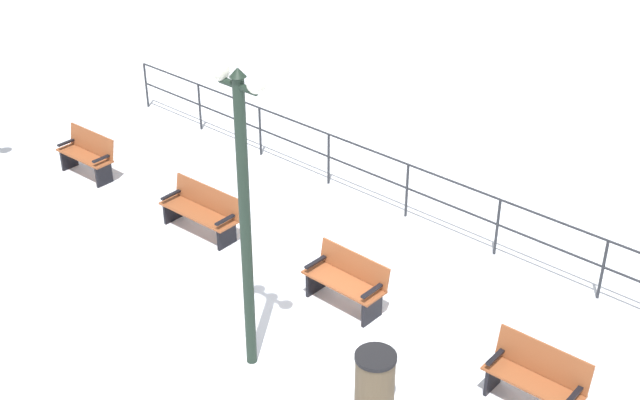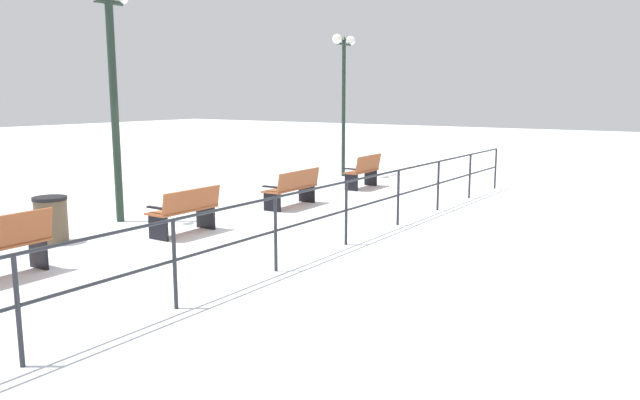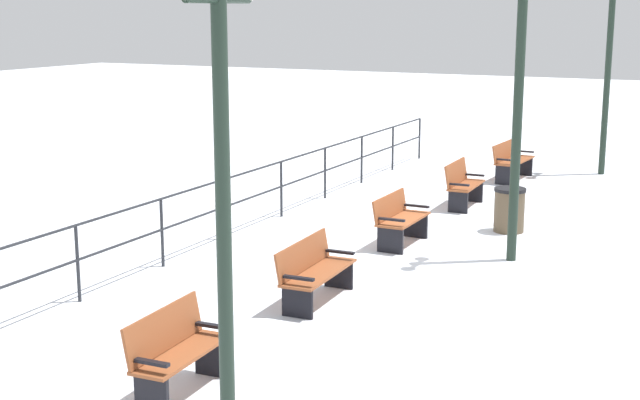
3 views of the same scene
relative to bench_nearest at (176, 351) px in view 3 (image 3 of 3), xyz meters
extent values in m
plane|color=white|center=(-0.03, 6.81, -0.48)|extent=(80.00, 80.00, 0.00)
cube|color=brown|center=(0.07, 0.00, -0.02)|extent=(0.49, 1.37, 0.04)
cube|color=brown|center=(-0.14, -0.01, 0.22)|extent=(0.17, 1.36, 0.44)
cube|color=black|center=(0.10, -0.57, -0.25)|extent=(0.39, 0.07, 0.47)
cube|color=black|center=(0.05, 0.58, -0.25)|extent=(0.39, 0.07, 0.47)
cube|color=black|center=(0.12, -0.57, 0.10)|extent=(0.39, 0.09, 0.04)
cube|color=black|center=(0.07, 0.58, 0.10)|extent=(0.39, 0.09, 0.04)
cube|color=brown|center=(-0.02, 3.41, -0.06)|extent=(0.55, 1.63, 0.04)
cube|color=brown|center=(-0.26, 3.40, 0.17)|extent=(0.18, 1.62, 0.41)
cube|color=black|center=(0.01, 2.70, -0.27)|extent=(0.44, 0.07, 0.43)
cube|color=black|center=(-0.05, 4.11, -0.27)|extent=(0.44, 0.07, 0.43)
cube|color=black|center=(0.03, 2.70, 0.06)|extent=(0.44, 0.09, 0.04)
cube|color=black|center=(-0.03, 4.11, 0.06)|extent=(0.44, 0.09, 0.04)
cube|color=brown|center=(-0.09, 6.81, -0.02)|extent=(0.51, 1.38, 0.04)
cube|color=brown|center=(-0.34, 6.81, 0.19)|extent=(0.11, 1.37, 0.39)
cube|color=black|center=(-0.09, 6.22, -0.25)|extent=(0.46, 0.05, 0.46)
cube|color=black|center=(-0.09, 7.40, -0.25)|extent=(0.46, 0.05, 0.46)
cube|color=black|center=(-0.07, 6.22, 0.10)|extent=(0.46, 0.07, 0.04)
cube|color=black|center=(-0.07, 7.40, 0.10)|extent=(0.46, 0.07, 0.04)
cube|color=brown|center=(-0.03, 10.21, -0.03)|extent=(0.48, 1.38, 0.04)
cube|color=brown|center=(-0.25, 10.21, 0.22)|extent=(0.16, 1.37, 0.46)
cube|color=black|center=(-0.01, 9.63, -0.25)|extent=(0.40, 0.06, 0.46)
cube|color=black|center=(-0.05, 10.80, -0.25)|extent=(0.40, 0.06, 0.46)
cube|color=black|center=(0.01, 9.63, 0.09)|extent=(0.40, 0.08, 0.04)
cube|color=black|center=(-0.03, 10.80, 0.09)|extent=(0.40, 0.08, 0.04)
cube|color=brown|center=(0.10, 13.62, -0.01)|extent=(0.59, 1.65, 0.04)
cube|color=brown|center=(-0.15, 13.63, 0.21)|extent=(0.20, 1.63, 0.41)
cube|color=black|center=(0.06, 12.91, -0.25)|extent=(0.45, 0.08, 0.47)
cube|color=black|center=(0.14, 14.33, -0.25)|extent=(0.45, 0.08, 0.47)
cube|color=black|center=(0.08, 12.91, 0.11)|extent=(0.45, 0.10, 0.04)
cube|color=black|center=(0.16, 14.33, 0.11)|extent=(0.45, 0.10, 0.04)
cylinder|color=#1E2D23|center=(1.83, -1.88, 1.61)|extent=(0.12, 0.12, 4.19)
cylinder|color=#1E2D23|center=(1.83, 6.70, 1.73)|extent=(0.15, 0.15, 4.42)
cylinder|color=#1E2D23|center=(1.83, 15.37, 1.91)|extent=(0.15, 0.15, 4.78)
cylinder|color=#26282D|center=(-3.02, 1.94, 0.06)|extent=(0.05, 0.05, 1.09)
cylinder|color=#26282D|center=(-3.02, 3.89, 0.06)|extent=(0.05, 0.05, 1.09)
cylinder|color=#26282D|center=(-3.02, 5.84, 0.06)|extent=(0.05, 0.05, 1.09)
cylinder|color=#26282D|center=(-3.02, 7.79, 0.06)|extent=(0.05, 0.05, 1.09)
cylinder|color=#26282D|center=(-3.02, 9.73, 0.06)|extent=(0.05, 0.05, 1.09)
cylinder|color=#26282D|center=(-3.02, 11.68, 0.06)|extent=(0.05, 0.05, 1.09)
cylinder|color=#26282D|center=(-3.02, 13.63, 0.06)|extent=(0.05, 0.05, 1.09)
cylinder|color=#26282D|center=(-3.02, 15.58, 0.06)|extent=(0.05, 0.05, 1.09)
cylinder|color=#26282D|center=(-3.02, 6.81, 0.61)|extent=(0.04, 17.54, 0.04)
cylinder|color=#26282D|center=(-3.02, 6.81, 0.12)|extent=(0.04, 17.54, 0.04)
cylinder|color=brown|center=(1.30, 8.57, -0.11)|extent=(0.55, 0.55, 0.75)
cylinder|color=black|center=(1.30, 8.57, 0.30)|extent=(0.58, 0.58, 0.06)
camera|label=1|loc=(8.39, 13.98, 7.72)|focal=48.02mm
camera|label=2|loc=(-8.45, 14.70, 2.06)|focal=34.85mm
camera|label=3|loc=(5.29, -7.27, 3.52)|focal=50.40mm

